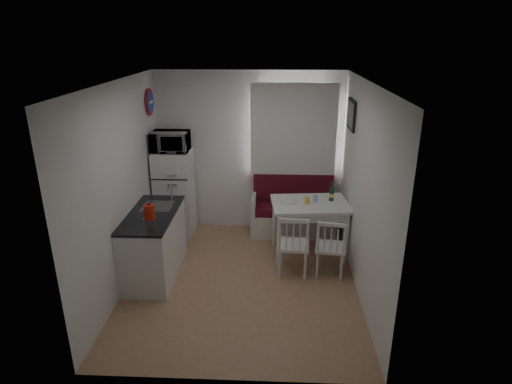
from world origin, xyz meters
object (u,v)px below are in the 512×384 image
(bench, at_px, (293,215))
(chair_right, at_px, (332,243))
(fridge, at_px, (175,193))
(dining_table, at_px, (310,209))
(chair_left, at_px, (294,240))
(wine_bottle, at_px, (332,191))
(kettle, at_px, (149,212))
(kitchen_counter, at_px, (154,243))
(microwave, at_px, (170,141))

(bench, xyz_separation_m, chair_right, (0.46, -1.35, 0.20))
(fridge, bearing_deg, dining_table, -15.45)
(dining_table, distance_m, chair_left, 0.73)
(bench, bearing_deg, wine_bottle, -48.56)
(fridge, distance_m, kettle, 1.51)
(bench, distance_m, chair_left, 1.38)
(chair_left, relative_size, wine_bottle, 1.68)
(chair_left, bearing_deg, kitchen_counter, -175.54)
(chair_left, relative_size, fridge, 0.34)
(dining_table, height_order, chair_left, chair_left)
(kitchen_counter, bearing_deg, wine_bottle, 17.23)
(chair_left, height_order, fridge, fridge)
(wine_bottle, bearing_deg, kettle, -157.58)
(fridge, xyz_separation_m, wine_bottle, (2.43, -0.48, 0.25))
(kitchen_counter, distance_m, microwave, 1.63)
(microwave, bearing_deg, dining_table, -14.19)
(kitchen_counter, distance_m, wine_bottle, 2.61)
(chair_right, bearing_deg, chair_left, -171.49)
(bench, relative_size, chair_left, 2.84)
(kettle, height_order, wine_bottle, kettle)
(dining_table, bearing_deg, microwave, 160.23)
(fridge, height_order, microwave, microwave)
(wine_bottle, bearing_deg, fridge, 168.72)
(microwave, relative_size, wine_bottle, 1.96)
(kitchen_counter, bearing_deg, bench, 35.19)
(kitchen_counter, xyz_separation_m, dining_table, (2.13, 0.66, 0.27))
(microwave, bearing_deg, bench, 4.85)
(chair_right, xyz_separation_m, microwave, (-2.36, 1.19, 1.05))
(chair_left, bearing_deg, kettle, -168.39)
(chair_right, bearing_deg, wine_bottle, 92.96)
(microwave, xyz_separation_m, kettle, (0.03, -1.42, -0.56))
(chair_left, xyz_separation_m, chair_right, (0.50, 0.01, -0.03))
(bench, relative_size, microwave, 2.43)
(fridge, bearing_deg, chair_left, -33.76)
(dining_table, height_order, kettle, kettle)
(kitchen_counter, xyz_separation_m, wine_bottle, (2.45, 0.76, 0.51))
(kitchen_counter, xyz_separation_m, fridge, (0.02, 1.24, 0.25))
(kettle, bearing_deg, microwave, 91.21)
(kitchen_counter, height_order, chair_right, kitchen_counter)
(kettle, bearing_deg, chair_left, 7.09)
(bench, height_order, dining_table, bench)
(microwave, height_order, kettle, microwave)
(microwave, distance_m, kettle, 1.53)
(chair_left, xyz_separation_m, microwave, (-1.86, 1.20, 1.02))
(microwave, bearing_deg, fridge, 90.00)
(fridge, xyz_separation_m, kettle, (0.03, -1.47, 0.31))
(kettle, bearing_deg, fridge, 91.17)
(kitchen_counter, height_order, kettle, kitchen_counter)
(kitchen_counter, height_order, chair_left, kitchen_counter)
(wine_bottle, bearing_deg, chair_right, -94.93)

